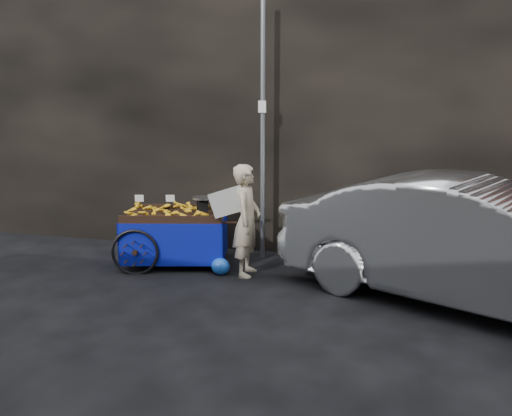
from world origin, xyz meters
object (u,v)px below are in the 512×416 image
(vendor, at_px, (247,220))
(parked_car, at_px, (474,243))
(plastic_bag, at_px, (221,266))
(banana_cart, at_px, (172,220))

(vendor, bearing_deg, parked_car, -99.52)
(vendor, bearing_deg, plastic_bag, 104.28)
(banana_cart, bearing_deg, vendor, -23.29)
(banana_cart, distance_m, parked_car, 4.25)
(plastic_bag, bearing_deg, banana_cart, 159.95)
(banana_cart, height_order, vendor, vendor)
(parked_car, bearing_deg, plastic_bag, 109.18)
(banana_cart, height_order, plastic_bag, banana_cart)
(plastic_bag, distance_m, parked_car, 3.40)
(plastic_bag, height_order, parked_car, parked_car)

